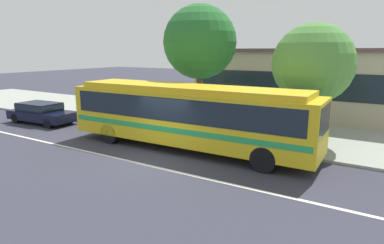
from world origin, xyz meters
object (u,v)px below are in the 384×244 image
(pedestrian_waiting_near_sign, at_px, (176,116))
(street_tree_mid_block, at_px, (313,64))
(transit_bus, at_px, (187,113))
(sedan_behind_bus, at_px, (41,112))
(street_tree_near_stop, at_px, (200,42))
(pedestrian_walking_along_curb, at_px, (237,118))
(bus_stop_sign, at_px, (307,120))

(pedestrian_waiting_near_sign, height_order, street_tree_mid_block, street_tree_mid_block)
(transit_bus, bearing_deg, sedan_behind_bus, -179.89)
(sedan_behind_bus, xyz_separation_m, street_tree_mid_block, (15.42, 3.80, 3.15))
(pedestrian_waiting_near_sign, xyz_separation_m, street_tree_near_stop, (0.27, 2.06, 3.87))
(pedestrian_waiting_near_sign, distance_m, pedestrian_walking_along_curb, 3.26)
(pedestrian_walking_along_curb, bearing_deg, transit_bus, -111.59)
(transit_bus, height_order, sedan_behind_bus, transit_bus)
(pedestrian_waiting_near_sign, xyz_separation_m, bus_stop_sign, (6.80, -0.13, 0.57))
(pedestrian_walking_along_curb, height_order, street_tree_mid_block, street_tree_mid_block)
(bus_stop_sign, xyz_separation_m, street_tree_near_stop, (-6.53, 2.19, 3.30))
(pedestrian_waiting_near_sign, bearing_deg, sedan_behind_bus, -168.44)
(sedan_behind_bus, distance_m, pedestrian_walking_along_curb, 12.41)
(pedestrian_waiting_near_sign, bearing_deg, transit_bus, -43.98)
(pedestrian_waiting_near_sign, distance_m, street_tree_near_stop, 4.39)
(sedan_behind_bus, xyz_separation_m, bus_stop_sign, (15.79, 1.71, 0.90))
(transit_bus, relative_size, street_tree_near_stop, 1.72)
(bus_stop_sign, bearing_deg, transit_bus, -161.03)
(street_tree_near_stop, height_order, street_tree_mid_block, street_tree_near_stop)
(sedan_behind_bus, distance_m, bus_stop_sign, 15.91)
(transit_bus, height_order, street_tree_near_stop, street_tree_near_stop)
(pedestrian_waiting_near_sign, bearing_deg, street_tree_near_stop, 82.58)
(transit_bus, relative_size, sedan_behind_bus, 2.58)
(pedestrian_waiting_near_sign, xyz_separation_m, pedestrian_walking_along_curb, (3.05, 1.13, 0.03))
(sedan_behind_bus, bearing_deg, street_tree_mid_block, 13.86)
(pedestrian_waiting_near_sign, relative_size, street_tree_mid_block, 0.28)
(street_tree_near_stop, bearing_deg, transit_bus, -67.35)
(pedestrian_waiting_near_sign, height_order, pedestrian_walking_along_curb, pedestrian_walking_along_curb)
(transit_bus, relative_size, bus_stop_sign, 5.07)
(transit_bus, distance_m, bus_stop_sign, 5.19)
(transit_bus, height_order, pedestrian_waiting_near_sign, transit_bus)
(sedan_behind_bus, bearing_deg, transit_bus, 0.11)
(transit_bus, xyz_separation_m, street_tree_near_stop, (-1.62, 3.88, 3.21))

